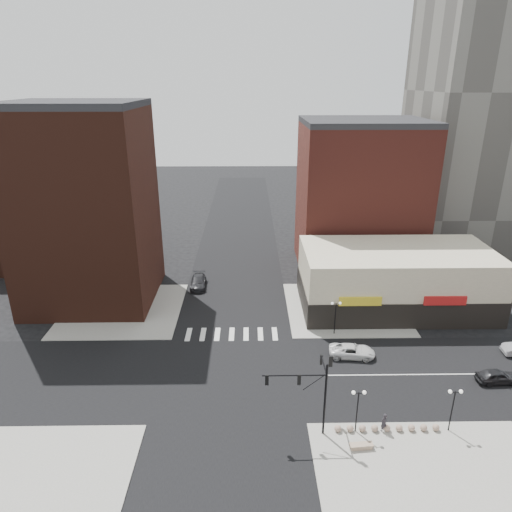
{
  "coord_description": "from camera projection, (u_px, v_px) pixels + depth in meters",
  "views": [
    {
      "loc": [
        2.06,
        -38.7,
        28.15
      ],
      "look_at": [
        2.73,
        5.42,
        11.0
      ],
      "focal_mm": 32.0,
      "sensor_mm": 36.0,
      "label": 1
    }
  ],
  "objects": [
    {
      "name": "road_ew",
      "position": [
        230.0,
        376.0,
        46.23
      ],
      "size": [
        200.0,
        14.0,
        0.02
      ],
      "primitive_type": "cube",
      "color": "black",
      "rests_on": "ground"
    },
    {
      "name": "traffic_signal",
      "position": [
        313.0,
        383.0,
        37.24
      ],
      "size": [
        5.59,
        3.09,
        7.77
      ],
      "color": "black",
      "rests_on": "ground"
    },
    {
      "name": "street_lamp_se_a",
      "position": [
        358.0,
        401.0,
        37.74
      ],
      "size": [
        1.22,
        0.32,
        4.16
      ],
      "color": "black",
      "rests_on": "sidewalk_se"
    },
    {
      "name": "building_nw_low",
      "position": [
        43.0,
        223.0,
        75.3
      ],
      "size": [
        20.0,
        18.0,
        12.0
      ],
      "primitive_type": "cube",
      "color": "#3C1C13",
      "rests_on": "ground"
    },
    {
      "name": "sidewalk_ne",
      "position": [
        344.0,
        308.0,
        59.93
      ],
      "size": [
        15.0,
        15.0,
        0.12
      ],
      "primitive_type": "cube",
      "color": "gray",
      "rests_on": "ground"
    },
    {
      "name": "road_ns",
      "position": [
        230.0,
        376.0,
        46.23
      ],
      "size": [
        14.0,
        200.0,
        0.02
      ],
      "primitive_type": "cube",
      "color": "black",
      "rests_on": "ground"
    },
    {
      "name": "white_suv",
      "position": [
        352.0,
        351.0,
        49.33
      ],
      "size": [
        5.1,
        2.74,
        1.36
      ],
      "primitive_type": "imported",
      "rotation": [
        0.0,
        0.0,
        1.47
      ],
      "color": "silver",
      "rests_on": "ground"
    },
    {
      "name": "dark_sedan_north",
      "position": [
        198.0,
        282.0,
        65.95
      ],
      "size": [
        2.31,
        5.34,
        1.53
      ],
      "primitive_type": "imported",
      "rotation": [
        0.0,
        0.0,
        0.03
      ],
      "color": "black",
      "rests_on": "ground"
    },
    {
      "name": "stone_bench",
      "position": [
        361.0,
        446.0,
        36.98
      ],
      "size": [
        1.95,
        0.76,
        0.44
      ],
      "rotation": [
        0.0,
        0.0,
        0.09
      ],
      "color": "tan",
      "rests_on": "sidewalk_se"
    },
    {
      "name": "sidewalk_sw",
      "position": [
        19.0,
        501.0,
        32.49
      ],
      "size": [
        15.0,
        15.0,
        0.12
      ],
      "primitive_type": "cube",
      "color": "gray",
      "rests_on": "ground"
    },
    {
      "name": "ground",
      "position": [
        230.0,
        376.0,
        46.23
      ],
      "size": [
        240.0,
        240.0,
        0.0
      ],
      "primitive_type": "plane",
      "color": "black",
      "rests_on": "ground"
    },
    {
      "name": "sidewalk_se",
      "position": [
        441.0,
        490.0,
        33.39
      ],
      "size": [
        18.0,
        14.0,
        0.12
      ],
      "primitive_type": "cube",
      "color": "gray",
      "rests_on": "ground"
    },
    {
      "name": "building_nw",
      "position": [
        86.0,
        209.0,
        58.68
      ],
      "size": [
        16.0,
        15.0,
        25.0
      ],
      "primitive_type": "cube",
      "color": "#3C1C13",
      "rests_on": "ground"
    },
    {
      "name": "building_ne_row",
      "position": [
        395.0,
        284.0,
        59.32
      ],
      "size": [
        24.2,
        12.2,
        8.0
      ],
      "color": "beige",
      "rests_on": "ground"
    },
    {
      "name": "street_lamp_ne",
      "position": [
        336.0,
        310.0,
        52.67
      ],
      "size": [
        1.22,
        0.32,
        4.16
      ],
      "color": "black",
      "rests_on": "sidewalk_ne"
    },
    {
      "name": "bollard_row",
      "position": [
        387.0,
        428.0,
        38.82
      ],
      "size": [
        8.99,
        0.59,
        0.59
      ],
      "color": "gray",
      "rests_on": "sidewalk_se"
    },
    {
      "name": "sidewalk_nw",
      "position": [
        123.0,
        310.0,
        59.52
      ],
      "size": [
        15.0,
        15.0,
        0.12
      ],
      "primitive_type": "cube",
      "color": "gray",
      "rests_on": "ground"
    },
    {
      "name": "building_ne_midrise",
      "position": [
        359.0,
        199.0,
        70.01
      ],
      "size": [
        18.0,
        15.0,
        22.0
      ],
      "primitive_type": "cube",
      "color": "maroon",
      "rests_on": "ground"
    },
    {
      "name": "dark_sedan_east",
      "position": [
        497.0,
        376.0,
        45.09
      ],
      "size": [
        4.18,
        1.83,
        1.4
      ],
      "primitive_type": "imported",
      "rotation": [
        0.0,
        0.0,
        1.61
      ],
      "color": "black",
      "rests_on": "ground"
    },
    {
      "name": "pedestrian",
      "position": [
        384.0,
        422.0,
        38.6
      ],
      "size": [
        0.77,
        0.69,
        1.77
      ],
      "primitive_type": "imported",
      "rotation": [
        0.0,
        0.0,
        3.65
      ],
      "color": "#252227",
      "rests_on": "sidewalk_se"
    },
    {
      "name": "street_lamp_se_b",
      "position": [
        454.0,
        400.0,
        37.86
      ],
      "size": [
        1.22,
        0.32,
        4.16
      ],
      "color": "black",
      "rests_on": "sidewalk_se"
    }
  ]
}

